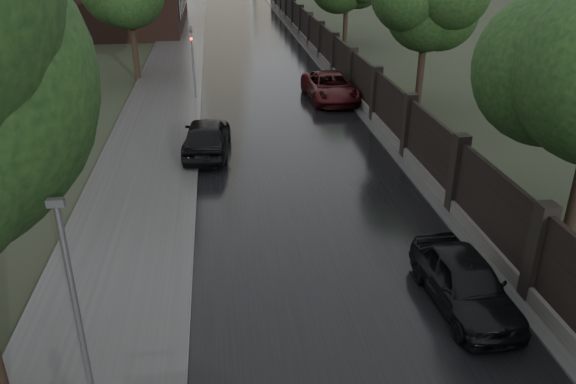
{
  "coord_description": "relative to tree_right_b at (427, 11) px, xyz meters",
  "views": [
    {
      "loc": [
        -3.02,
        -6.02,
        8.56
      ],
      "look_at": [
        -1.12,
        8.99,
        1.5
      ],
      "focal_mm": 35.0,
      "sensor_mm": 36.0,
      "label": 1
    }
  ],
  "objects": [
    {
      "name": "tree_right_b",
      "position": [
        0.0,
        0.0,
        0.0
      ],
      "size": [
        4.08,
        4.08,
        7.01
      ],
      "color": "black",
      "rests_on": "ground"
    },
    {
      "name": "lamp_post",
      "position": [
        -12.9,
        -20.5,
        -2.28
      ],
      "size": [
        0.25,
        0.12,
        5.11
      ],
      "color": "#59595E",
      "rests_on": "ground"
    },
    {
      "name": "traffic_light",
      "position": [
        -11.8,
        2.99,
        -2.55
      ],
      "size": [
        0.16,
        0.32,
        4.0
      ],
      "color": "#59595E",
      "rests_on": "ground"
    },
    {
      "name": "car_right_far",
      "position": [
        -4.37,
        1.97,
        -4.21
      ],
      "size": [
        2.69,
        5.42,
        1.48
      ],
      "primitive_type": "imported",
      "rotation": [
        0.0,
        0.0,
        0.05
      ],
      "color": "#330B0D",
      "rests_on": "ground"
    },
    {
      "name": "car_right_near",
      "position": [
        -4.72,
        -17.04,
        -4.26
      ],
      "size": [
        1.8,
        4.11,
        1.38
      ],
      "primitive_type": "imported",
      "rotation": [
        0.0,
        0.0,
        0.04
      ],
      "color": "black",
      "rests_on": "ground"
    },
    {
      "name": "fence_right",
      "position": [
        -2.9,
        10.01,
        -3.94
      ],
      "size": [
        0.45,
        75.72,
        2.7
      ],
      "color": "#383533",
      "rests_on": "ground"
    },
    {
      "name": "hatchback_left",
      "position": [
        -11.1,
        -5.56,
        -4.16
      ],
      "size": [
        2.21,
        4.74,
        1.57
      ],
      "primitive_type": "imported",
      "rotation": [
        0.0,
        0.0,
        3.06
      ],
      "color": "black",
      "rests_on": "ground"
    }
  ]
}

